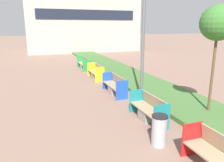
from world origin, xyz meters
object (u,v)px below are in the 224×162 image
bench_blue_frame (115,87)px  bench_yellow_frame (96,73)px  litter_bin (159,130)px  parked_car_distant (115,44)px  bench_teal_frame (148,111)px  sapling_tree_near (218,23)px  bench_green_frame (84,65)px

bench_blue_frame → bench_yellow_frame: size_ratio=1.08×
litter_bin → parked_car_distant: 25.75m
litter_bin → parked_car_distant: (7.94, 24.50, 0.44)m
bench_yellow_frame → parked_car_distant: parked_car_distant is taller
bench_teal_frame → bench_yellow_frame: same height
bench_teal_frame → bench_yellow_frame: bearing=90.0°
bench_yellow_frame → sapling_tree_near: size_ratio=0.47×
litter_bin → parked_car_distant: bearing=72.0°
bench_blue_frame → bench_green_frame: size_ratio=0.94×
bench_green_frame → parked_car_distant: 14.18m
bench_teal_frame → sapling_tree_near: bearing=-7.5°
bench_yellow_frame → parked_car_distant: 17.34m
litter_bin → bench_blue_frame: bearing=83.6°
bench_teal_frame → sapling_tree_near: sapling_tree_near is taller
bench_green_frame → parked_car_distant: size_ratio=0.51×
bench_teal_frame → bench_yellow_frame: size_ratio=0.97×
bench_green_frame → litter_bin: size_ratio=2.39×
bench_green_frame → litter_bin: bearing=-92.7°
bench_yellow_frame → litter_bin: (-0.58, -8.80, 0.11)m
bench_green_frame → bench_blue_frame: bearing=-90.0°
bench_teal_frame → bench_green_frame: bearing=90.0°
bench_green_frame → litter_bin: 12.40m
bench_blue_frame → litter_bin: 5.25m
bench_blue_frame → sapling_tree_near: 5.59m
bench_yellow_frame → bench_teal_frame: bearing=-90.0°
bench_blue_frame → sapling_tree_near: (2.52, -3.87, 3.16)m
bench_green_frame → litter_bin: same height
bench_teal_frame → sapling_tree_near: 4.06m
bench_blue_frame → bench_green_frame: bearing=90.0°
bench_blue_frame → parked_car_distant: bearing=69.1°
bench_blue_frame → litter_bin: bearing=-96.4°
parked_car_distant → bench_blue_frame: bearing=-119.0°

